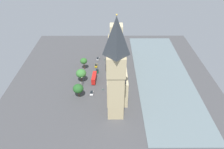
{
  "coord_description": "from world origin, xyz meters",
  "views": [
    {
      "loc": [
        1.45,
        127.69,
        85.27
      ],
      "look_at": [
        1.0,
        13.69,
        9.56
      ],
      "focal_mm": 34.89,
      "sensor_mm": 36.0,
      "label": 1
    }
  ],
  "objects": [
    {
      "name": "street_lamp_slot_11",
      "position": [
        20.32,
        12.47,
        4.7
      ],
      "size": [
        0.56,
        0.56,
        6.8
      ],
      "color": "black",
      "rests_on": "ground"
    },
    {
      "name": "double_decker_bus_trailing",
      "position": [
        13.0,
        7.3,
        2.63
      ],
      "size": [
        3.06,
        10.61,
        4.75
      ],
      "rotation": [
        0.0,
        0.0,
        3.09
      ],
      "color": "red",
      "rests_on": "ground"
    },
    {
      "name": "car_silver_under_trees",
      "position": [
        12.02,
        -21.91,
        0.88
      ],
      "size": [
        1.99,
        4.22,
        1.74
      ],
      "rotation": [
        0.0,
        0.0,
        3.09
      ],
      "color": "#B7B7BC",
      "rests_on": "ground"
    },
    {
      "name": "car_white_corner",
      "position": [
        13.65,
        21.47,
        0.89
      ],
      "size": [
        2.09,
        4.23,
        1.74
      ],
      "rotation": [
        0.0,
        0.0,
        -0.05
      ],
      "color": "silver",
      "rests_on": "ground"
    },
    {
      "name": "ground_plane",
      "position": [
        0.0,
        0.0,
        0.0
      ],
      "size": [
        137.74,
        137.74,
        0.0
      ],
      "primitive_type": "plane",
      "color": "#424244"
    },
    {
      "name": "pedestrian_kerbside",
      "position": [
        6.35,
        -27.5,
        0.69
      ],
      "size": [
        0.57,
        0.47,
        1.54
      ],
      "rotation": [
        0.0,
        0.0,
        1.67
      ],
      "color": "black",
      "rests_on": "ground"
    },
    {
      "name": "pedestrian_by_river_gate",
      "position": [
        6.91,
        -20.54,
        0.76
      ],
      "size": [
        0.49,
        0.6,
        1.68
      ],
      "rotation": [
        0.0,
        0.0,
        6.24
      ],
      "color": "#336B60",
      "rests_on": "ground"
    },
    {
      "name": "pedestrian_midblock",
      "position": [
        6.85,
        17.21,
        0.68
      ],
      "size": [
        0.43,
        0.54,
        1.51
      ],
      "rotation": [
        0.0,
        0.0,
        0.03
      ],
      "color": "#336B60",
      "rests_on": "ground"
    },
    {
      "name": "plane_tree_far_end",
      "position": [
        21.33,
        -8.1,
        6.76
      ],
      "size": [
        5.03,
        5.03,
        8.96
      ],
      "color": "brown",
      "rests_on": "ground"
    },
    {
      "name": "car_yellow_cab_opposite_hall",
      "position": [
        12.9,
        -11.6,
        0.89
      ],
      "size": [
        1.94,
        4.55,
        1.74
      ],
      "rotation": [
        0.0,
        0.0,
        3.18
      ],
      "color": "gold",
      "rests_on": "ground"
    },
    {
      "name": "clock_tower",
      "position": [
        -0.82,
        39.08,
        29.21
      ],
      "size": [
        9.51,
        9.51,
        56.52
      ],
      "color": "tan",
      "rests_on": "ground"
    },
    {
      "name": "river_thames",
      "position": [
        -34.53,
        0.0,
        0.12
      ],
      "size": [
        37.38,
        123.96,
        0.25
      ],
      "primitive_type": "cube",
      "color": "slate",
      "rests_on": "ground"
    },
    {
      "name": "car_dark_green_near_tower",
      "position": [
        11.64,
        -4.27,
        0.89
      ],
      "size": [
        2.13,
        4.7,
        1.74
      ],
      "rotation": [
        0.0,
        0.0,
        0.04
      ],
      "color": "#19472D",
      "rests_on": "ground"
    },
    {
      "name": "plane_tree_leading",
      "position": [
        21.41,
        7.62,
        6.46
      ],
      "size": [
        6.75,
        6.75,
        9.35
      ],
      "color": "brown",
      "rests_on": "ground"
    },
    {
      "name": "street_lamp_slot_12",
      "position": [
        20.65,
        17.56,
        4.29
      ],
      "size": [
        0.56,
        0.56,
        6.11
      ],
      "color": "black",
      "rests_on": "ground"
    },
    {
      "name": "plane_tree_slot_10",
      "position": [
        21.34,
        23.69,
        6.09
      ],
      "size": [
        6.39,
        6.39,
        8.83
      ],
      "color": "brown",
      "rests_on": "ground"
    },
    {
      "name": "parliament_building",
      "position": [
        -1.99,
        -1.88,
        9.75
      ],
      "size": [
        11.96,
        67.74,
        32.38
      ],
      "color": "#CCBA8E",
      "rests_on": "ground"
    }
  ]
}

